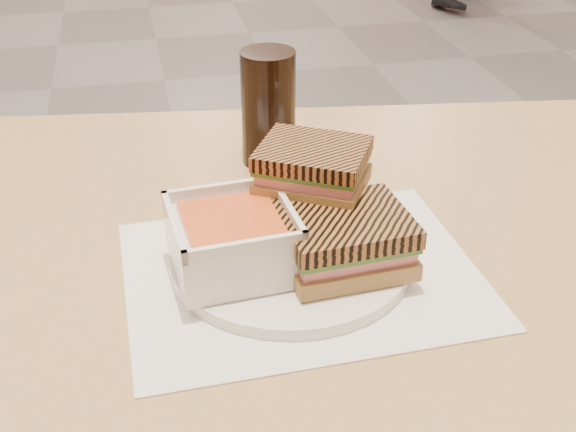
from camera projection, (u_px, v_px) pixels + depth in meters
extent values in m
cube|color=tan|center=(395.00, 229.00, 0.90)|extent=(1.29, 0.86, 0.03)
cylinder|color=tan|center=(41.00, 331.00, 1.31)|extent=(0.06, 0.06, 0.72)
cube|color=white|center=(302.00, 274.00, 0.79)|extent=(0.38, 0.30, 0.00)
cylinder|color=white|center=(290.00, 258.00, 0.80)|extent=(0.26, 0.26, 0.01)
cube|color=white|center=(233.00, 244.00, 0.76)|extent=(0.13, 0.13, 0.05)
cube|color=#E05B29|center=(232.00, 220.00, 0.75)|extent=(0.10, 0.10, 0.01)
cube|color=white|center=(287.00, 208.00, 0.76)|extent=(0.02, 0.12, 0.01)
cube|color=white|center=(174.00, 226.00, 0.73)|extent=(0.02, 0.12, 0.01)
cube|color=white|center=(219.00, 190.00, 0.80)|extent=(0.12, 0.02, 0.01)
cube|color=white|center=(246.00, 248.00, 0.70)|extent=(0.12, 0.02, 0.01)
cube|color=#A6874C|center=(344.00, 255.00, 0.78)|extent=(0.14, 0.12, 0.02)
cube|color=#C67674|center=(345.00, 242.00, 0.77)|extent=(0.13, 0.11, 0.01)
cube|color=#386B23|center=(345.00, 235.00, 0.76)|extent=(0.13, 0.11, 0.01)
cube|color=brown|center=(346.00, 224.00, 0.76)|extent=(0.14, 0.12, 0.02)
cube|color=#A6874C|center=(312.00, 181.00, 0.81)|extent=(0.15, 0.14, 0.02)
cube|color=#C67674|center=(313.00, 170.00, 0.81)|extent=(0.13, 0.13, 0.01)
cube|color=#386B23|center=(313.00, 163.00, 0.80)|extent=(0.14, 0.13, 0.01)
cube|color=brown|center=(313.00, 153.00, 0.80)|extent=(0.15, 0.14, 0.02)
cylinder|color=black|center=(268.00, 108.00, 0.98)|extent=(0.07, 0.07, 0.16)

